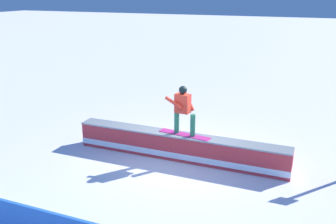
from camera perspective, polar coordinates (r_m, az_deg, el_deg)
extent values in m
plane|color=white|center=(10.84, 1.64, -6.98)|extent=(120.00, 120.00, 0.00)
cube|color=red|center=(10.69, 1.65, -5.27)|extent=(6.09, 0.48, 0.70)
cube|color=white|center=(10.76, 1.65, -6.13)|extent=(6.10, 0.49, 0.17)
cube|color=gray|center=(10.55, 1.67, -3.41)|extent=(6.09, 0.54, 0.04)
cube|color=#C22D80|center=(10.49, 2.48, -3.39)|extent=(1.53, 0.48, 0.01)
cylinder|color=#2F7B51|center=(10.49, 1.32, -1.53)|extent=(0.16, 0.16, 0.62)
cylinder|color=#2F7B51|center=(10.27, 3.73, -1.99)|extent=(0.16, 0.16, 0.62)
cube|color=red|center=(10.23, 2.22, 1.31)|extent=(0.43, 0.29, 0.52)
sphere|color=black|center=(10.13, 2.25, 3.32)|extent=(0.22, 0.22, 0.22)
cylinder|color=red|center=(10.17, 0.89, 1.37)|extent=(0.54, 0.16, 0.32)
cylinder|color=red|center=(10.32, 3.15, 1.59)|extent=(0.35, 0.14, 0.52)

